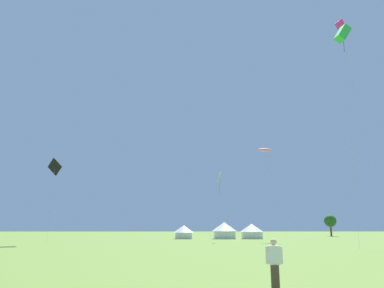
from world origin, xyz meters
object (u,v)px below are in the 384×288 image
(kite_green_box, at_px, (343,34))
(person_spectator, at_px, (275,266))
(tree_distant_right, at_px, (330,221))
(kite_lime_diamond, at_px, (219,178))
(festival_tent_left, at_px, (252,230))
(kite_pink_parafoil, at_px, (265,150))
(festival_tent_right, at_px, (184,231))
(kite_magenta_diamond, at_px, (341,30))
(kite_black_diamond, at_px, (55,167))
(festival_tent_center, at_px, (224,230))

(kite_green_box, distance_m, person_spectator, 39.02)
(kite_green_box, xyz_separation_m, tree_distant_right, (16.96, 52.50, -21.20))
(kite_green_box, bearing_deg, kite_lime_diamond, 127.93)
(festival_tent_left, bearing_deg, kite_pink_parafoil, -82.95)
(kite_green_box, relative_size, festival_tent_right, 6.67)
(kite_magenta_diamond, distance_m, kite_green_box, 17.22)
(kite_pink_parafoil, relative_size, person_spectator, 9.13)
(kite_lime_diamond, relative_size, festival_tent_right, 2.78)
(kite_magenta_diamond, xyz_separation_m, kite_pink_parafoil, (-11.60, 8.50, -18.22))
(person_spectator, bearing_deg, kite_lime_diamond, 87.41)
(kite_magenta_diamond, xyz_separation_m, kite_green_box, (-6.34, -13.50, -8.61))
(kite_lime_diamond, xyz_separation_m, person_spectator, (-1.99, -44.02, -8.87))
(kite_lime_diamond, height_order, kite_black_diamond, kite_black_diamond)
(kite_black_diamond, bearing_deg, kite_magenta_diamond, 4.53)
(festival_tent_right, distance_m, festival_tent_left, 13.08)
(kite_green_box, bearing_deg, tree_distant_right, 72.09)
(kite_black_diamond, height_order, festival_tent_right, kite_black_diamond)
(kite_black_diamond, xyz_separation_m, festival_tent_center, (25.36, 21.64, -8.51))
(kite_lime_diamond, xyz_separation_m, kite_green_box, (13.73, -17.62, 15.18))
(kite_black_diamond, relative_size, festival_tent_right, 2.95)
(kite_black_diamond, xyz_separation_m, kite_pink_parafoil, (31.84, 11.94, 5.05))
(person_spectator, relative_size, festival_tent_left, 0.40)
(kite_pink_parafoil, distance_m, person_spectator, 51.58)
(kite_black_diamond, xyz_separation_m, festival_tent_right, (17.57, 21.64, -8.83))
(kite_lime_diamond, height_order, festival_tent_left, kite_lime_diamond)
(kite_pink_parafoil, xyz_separation_m, tree_distant_right, (22.22, 30.50, -11.59))
(kite_magenta_diamond, relative_size, kite_black_diamond, 3.08)
(kite_green_box, relative_size, person_spectator, 15.08)
(kite_magenta_diamond, height_order, person_spectator, kite_magenta_diamond)
(kite_green_box, xyz_separation_m, festival_tent_left, (-6.46, 31.69, -23.33))
(kite_magenta_diamond, relative_size, kite_green_box, 1.36)
(kite_black_diamond, height_order, person_spectator, kite_black_diamond)
(kite_lime_diamond, height_order, kite_green_box, kite_green_box)
(festival_tent_left, bearing_deg, tree_distant_right, 41.61)
(kite_magenta_diamond, height_order, tree_distant_right, kite_magenta_diamond)
(kite_lime_diamond, height_order, tree_distant_right, kite_lime_diamond)
(kite_green_box, bearing_deg, kite_magenta_diamond, 64.83)
(kite_green_box, relative_size, tree_distant_right, 4.98)
(person_spectator, bearing_deg, kite_black_diamond, 120.39)
(festival_tent_right, bearing_deg, kite_black_diamond, -129.08)
(kite_green_box, bearing_deg, kite_black_diamond, 164.83)
(person_spectator, height_order, festival_tent_right, festival_tent_right)
(kite_magenta_diamond, bearing_deg, festival_tent_center, 134.84)
(person_spectator, xyz_separation_m, festival_tent_center, (3.98, 58.09, 0.88))
(festival_tent_right, xyz_separation_m, festival_tent_left, (13.07, 0.00, 0.17))
(person_spectator, bearing_deg, festival_tent_center, 86.08)
(kite_green_box, height_order, tree_distant_right, kite_green_box)
(festival_tent_left, bearing_deg, person_spectator, -99.06)
(kite_magenta_diamond, distance_m, tree_distant_right, 50.22)
(festival_tent_center, bearing_deg, tree_distant_right, 35.93)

